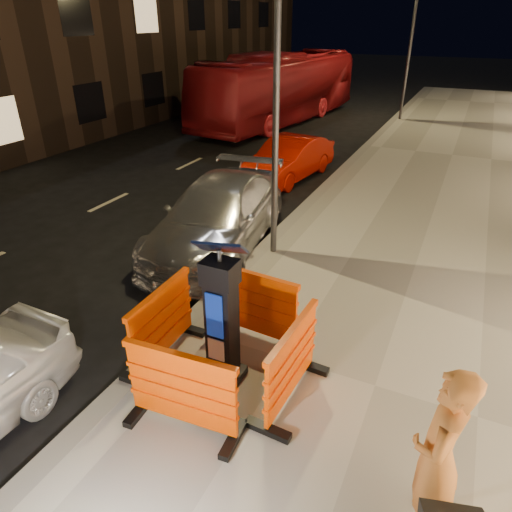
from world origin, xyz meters
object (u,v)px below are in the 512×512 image
at_px(barrier_bldgside, 291,364).
at_px(man, 437,456).
at_px(barrier_kerbside, 162,324).
at_px(car_silver, 219,245).
at_px(car_red, 288,179).
at_px(barrier_back, 254,306).
at_px(bus_doubledecker, 279,122).
at_px(parking_kiosk, 222,315).
at_px(barrier_front, 182,391).

distance_m(barrier_bldgside, man, 2.00).
relative_size(barrier_kerbside, car_silver, 0.29).
xyz_separation_m(barrier_bldgside, car_red, (-3.44, 8.62, -0.70)).
relative_size(barrier_back, barrier_bldgside, 1.00).
bearing_deg(barrier_bldgside, bus_doubledecker, 26.07).
bearing_deg(parking_kiosk, man, -19.02).
distance_m(parking_kiosk, man, 2.83).
height_order(car_silver, man, man).
height_order(parking_kiosk, man, parking_kiosk).
bearing_deg(barrier_front, parking_kiosk, 85.95).
height_order(car_silver, car_red, car_silver).
bearing_deg(man, car_red, -146.60).
xyz_separation_m(barrier_back, bus_doubledecker, (-6.01, 15.35, -0.70)).
xyz_separation_m(barrier_front, bus_doubledecker, (-6.01, 17.25, -0.70)).
relative_size(barrier_bldgside, man, 0.76).
bearing_deg(barrier_back, barrier_kerbside, -131.05).
bearing_deg(parking_kiosk, barrier_back, 90.95).
relative_size(parking_kiosk, barrier_back, 1.40).
xyz_separation_m(barrier_front, barrier_bldgside, (0.95, 0.95, 0.00)).
xyz_separation_m(car_silver, man, (4.82, -4.63, 1.08)).
relative_size(parking_kiosk, barrier_kerbside, 1.40).
xyz_separation_m(barrier_kerbside, bus_doubledecker, (-5.06, 16.30, -0.70)).
bearing_deg(barrier_front, barrier_back, 85.95).
bearing_deg(man, barrier_back, -120.63).
bearing_deg(barrier_kerbside, car_red, 9.10).
relative_size(parking_kiosk, car_red, 0.53).
bearing_deg(barrier_bldgside, barrier_back, 47.95).
bearing_deg(car_red, barrier_kerbside, -72.30).
xyz_separation_m(barrier_front, barrier_back, (0.00, 1.90, 0.00)).
xyz_separation_m(car_silver, bus_doubledecker, (-3.86, 12.63, 0.00)).
height_order(barrier_bldgside, bus_doubledecker, bus_doubledecker).
bearing_deg(parking_kiosk, car_red, 107.08).
xyz_separation_m(barrier_back, barrier_kerbside, (-0.95, -0.95, 0.00)).
bearing_deg(bus_doubledecker, car_silver, -65.63).
bearing_deg(barrier_back, parking_kiosk, -86.05).
xyz_separation_m(barrier_back, car_red, (-2.49, 7.67, -0.70)).
bearing_deg(barrier_back, car_red, 111.95).
bearing_deg(barrier_back, bus_doubledecker, 115.33).
distance_m(barrier_kerbside, barrier_bldgside, 1.90).
distance_m(barrier_back, barrier_kerbside, 1.34).
bearing_deg(bus_doubledecker, barrier_back, -61.22).
bearing_deg(car_silver, barrier_bldgside, -58.06).
xyz_separation_m(bus_doubledecker, man, (8.67, -17.27, 1.08)).
relative_size(parking_kiosk, bus_doubledecker, 0.18).
relative_size(barrier_bldgside, bus_doubledecker, 0.13).
distance_m(parking_kiosk, barrier_back, 1.04).
distance_m(barrier_back, car_red, 8.09).
relative_size(barrier_kerbside, car_red, 0.38).
height_order(barrier_front, car_red, barrier_front).
xyz_separation_m(barrier_back, man, (2.66, -1.92, 0.38)).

